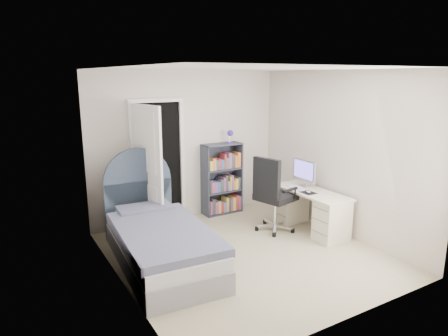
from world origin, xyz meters
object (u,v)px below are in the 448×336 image
floor_lamp (139,191)px  nightstand (124,210)px  office_chair (272,191)px  bookcase (223,182)px  desk (310,208)px  bed (159,240)px

floor_lamp → nightstand: bearing=-165.6°
nightstand → office_chair: 2.32m
nightstand → bookcase: size_ratio=0.39×
office_chair → desk: bearing=-23.9°
bed → desk: bearing=-3.5°
floor_lamp → office_chair: (1.73, -1.20, 0.04)m
bookcase → bed: bearing=-143.4°
bookcase → nightstand: bearing=-178.7°
bed → floor_lamp: bearing=81.8°
bed → desk: 2.49m
bookcase → office_chair: bearing=-80.2°
nightstand → office_chair: office_chair is taller
office_chair → bookcase: bearing=99.8°
floor_lamp → office_chair: size_ratio=1.26×
bed → floor_lamp: 1.35m
bed → desk: size_ratio=1.74×
floor_lamp → bookcase: (1.52, -0.03, -0.05)m
office_chair → nightstand: bearing=150.7°
bed → desk: (2.49, -0.15, 0.04)m
bookcase → desk: (0.78, -1.42, -0.21)m
nightstand → bed: bearing=-85.7°
bed → office_chair: size_ratio=1.91×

